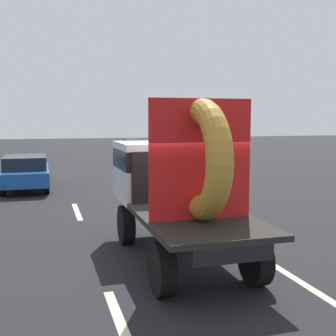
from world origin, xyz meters
TOP-DOWN VIEW (x-y plane):
  - ground_plane at (0.00, 0.00)m, footprint 120.00×120.00m
  - flatbed_truck at (-0.17, 0.59)m, footprint 2.02×5.04m
  - distant_sedan at (-3.55, 10.51)m, footprint 1.85×4.32m
  - lane_dash_left_near at (-1.86, -2.44)m, footprint 0.16×2.46m
  - lane_dash_left_far at (-1.86, 5.47)m, footprint 0.16×2.55m
  - lane_dash_right_near at (1.52, -1.65)m, footprint 0.16×2.45m
  - lane_dash_right_far at (1.52, 5.61)m, footprint 0.16×2.46m
  - oncoming_car at (4.72, 28.38)m, footprint 1.61×3.75m

SIDE VIEW (x-z plane):
  - ground_plane at x=0.00m, z-range 0.00..0.00m
  - lane_dash_left_near at x=-1.86m, z-range 0.00..0.01m
  - lane_dash_left_far at x=-1.86m, z-range 0.00..0.01m
  - lane_dash_right_near at x=1.52m, z-range 0.00..0.01m
  - lane_dash_right_far at x=1.52m, z-range 0.00..0.01m
  - oncoming_car at x=4.72m, z-range 0.04..1.27m
  - distant_sedan at x=-3.55m, z-range 0.05..1.46m
  - flatbed_truck at x=-0.17m, z-range -0.05..3.22m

